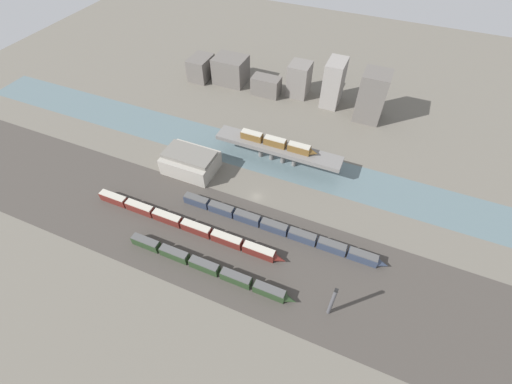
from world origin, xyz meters
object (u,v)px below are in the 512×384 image
object	(u,v)px
warehouse_building	(190,162)
signal_tower	(332,302)
train_on_bridge	(278,143)
train_yard_near	(208,267)
train_yard_mid	(185,224)
train_yard_far	(277,228)

from	to	relation	value
warehouse_building	signal_tower	distance (m)	79.44
train_on_bridge	signal_tower	world-z (taller)	signal_tower
train_yard_near	signal_tower	xyz separation A→B (m)	(40.22, 1.48, 5.47)
train_on_bridge	train_yard_mid	distance (m)	50.82
train_yard_mid	warehouse_building	size ratio (longest dim) A/B	3.58
train_on_bridge	warehouse_building	bearing A→B (deg)	-148.34
train_on_bridge	train_yard_near	bearing A→B (deg)	-91.89
signal_tower	train_yard_far	bearing A→B (deg)	138.24
train_yard_far	train_yard_mid	bearing A→B (deg)	-159.72
train_yard_far	signal_tower	world-z (taller)	signal_tower
signal_tower	train_yard_mid	bearing A→B (deg)	169.32
train_yard_mid	signal_tower	xyz separation A→B (m)	(56.14, -10.59, 5.41)
train_yard_near	train_yard_mid	bearing A→B (deg)	142.82
warehouse_building	train_yard_far	bearing A→B (deg)	-19.69
train_on_bridge	signal_tower	bearing A→B (deg)	-56.35
signal_tower	train_yard_near	bearing A→B (deg)	-177.89
train_yard_mid	train_yard_far	distance (m)	33.39
train_yard_mid	signal_tower	bearing A→B (deg)	-10.68
train_yard_near	signal_tower	size ratio (longest dim) A/B	3.98
train_yard_mid	train_yard_far	xyz separation A→B (m)	(31.32, 11.57, -0.05)
warehouse_building	train_yard_mid	bearing A→B (deg)	-63.99
train_yard_near	train_on_bridge	bearing A→B (deg)	88.11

